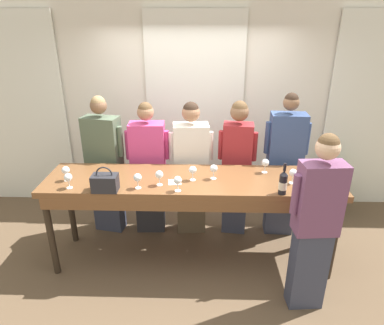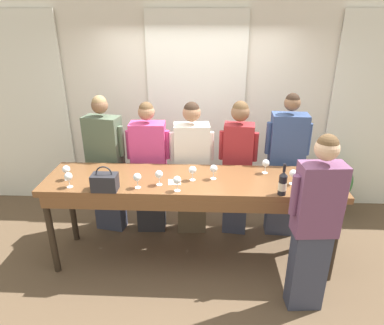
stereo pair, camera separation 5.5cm
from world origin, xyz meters
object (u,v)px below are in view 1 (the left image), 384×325
object	(u,v)px
wine_bottle	(283,183)
wine_glass_front_right	(265,163)
wine_glass_center_mid	(138,178)
host_pouring	(315,224)
guest_pink_top	(149,169)
wine_glass_back_mid	(178,181)
guest_olive_jacket	(105,165)
potted_plant	(337,185)
guest_striped_shirt	(236,166)
wine_glass_center_right	(214,169)
wine_glass_front_left	(66,171)
wine_glass_back_right	(293,173)
wine_glass_back_left	(68,178)
wine_glass_center_left	(159,175)
guest_navy_coat	(284,166)
wine_glass_front_mid	(193,170)
guest_cream_sweater	(191,169)
tasting_bar	(192,187)
handbag	(105,182)

from	to	relation	value
wine_bottle	wine_glass_front_right	distance (m)	0.49
wine_bottle	wine_glass_center_mid	distance (m)	1.40
host_pouring	guest_pink_top	bearing A→B (deg)	143.13
wine_glass_back_mid	host_pouring	world-z (taller)	host_pouring
guest_olive_jacket	potted_plant	world-z (taller)	guest_olive_jacket
guest_striped_shirt	wine_glass_center_right	bearing A→B (deg)	-117.27
wine_glass_front_left	wine_glass_back_right	size ratio (longest dim) A/B	1.00
wine_glass_back_left	guest_striped_shirt	xyz separation A→B (m)	(1.74, 0.84, -0.23)
wine_glass_center_mid	wine_glass_back_right	xyz separation A→B (m)	(1.55, 0.15, 0.00)
wine_glass_center_left	wine_glass_back_left	world-z (taller)	same
wine_glass_front_right	wine_glass_center_mid	size ratio (longest dim) A/B	1.00
guest_olive_jacket	wine_glass_center_left	bearing A→B (deg)	-44.24
wine_glass_front_left	guest_striped_shirt	bearing A→B (deg)	20.27
wine_glass_front_left	guest_navy_coat	size ratio (longest dim) A/B	0.09
wine_glass_back_left	wine_glass_front_mid	bearing A→B (deg)	9.92
wine_glass_back_mid	guest_cream_sweater	world-z (taller)	guest_cream_sweater
guest_olive_jacket	wine_glass_back_left	bearing A→B (deg)	-97.98
guest_olive_jacket	guest_cream_sweater	xyz separation A→B (m)	(1.06, 0.00, -0.03)
wine_glass_back_right	host_pouring	world-z (taller)	host_pouring
wine_bottle	wine_glass_back_mid	world-z (taller)	wine_bottle
wine_bottle	guest_striped_shirt	world-z (taller)	guest_striped_shirt
wine_glass_front_mid	guest_navy_coat	xyz separation A→B (m)	(1.09, 0.63, -0.21)
wine_glass_center_right	guest_olive_jacket	xyz separation A→B (m)	(-1.32, 0.58, -0.23)
wine_glass_back_mid	guest_cream_sweater	distance (m)	0.92
tasting_bar	wine_glass_back_left	world-z (taller)	wine_glass_back_left
wine_glass_center_mid	wine_glass_center_right	world-z (taller)	same
wine_glass_center_mid	guest_cream_sweater	xyz separation A→B (m)	(0.50, 0.82, -0.27)
tasting_bar	wine_glass_center_right	bearing A→B (deg)	5.92
tasting_bar	guest_pink_top	world-z (taller)	guest_pink_top
wine_glass_center_left	guest_olive_jacket	world-z (taller)	guest_olive_jacket
wine_bottle	handbag	distance (m)	1.71
wine_glass_front_left	host_pouring	bearing A→B (deg)	-13.37
tasting_bar	guest_pink_top	bearing A→B (deg)	132.24
wine_glass_back_right	guest_olive_jacket	bearing A→B (deg)	162.41
handbag	wine_glass_center_left	bearing A→B (deg)	14.63
wine_glass_center_left	guest_striped_shirt	xyz separation A→B (m)	(0.85, 0.75, -0.23)
wine_bottle	guest_striped_shirt	xyz separation A→B (m)	(-0.35, 0.90, -0.23)
handbag	wine_glass_front_mid	bearing A→B (deg)	16.84
wine_glass_center_mid	potted_plant	world-z (taller)	wine_glass_center_mid
handbag	potted_plant	bearing A→B (deg)	25.86
guest_pink_top	wine_glass_center_right	bearing A→B (deg)	-36.83
wine_glass_center_right	wine_glass_front_right	bearing A→B (deg)	16.72
tasting_bar	wine_glass_front_right	xyz separation A→B (m)	(0.79, 0.19, 0.20)
wine_glass_front_right	wine_glass_back_left	xyz separation A→B (m)	(-2.00, -0.43, 0.00)
tasting_bar	wine_glass_back_right	size ratio (longest dim) A/B	19.65
wine_glass_center_mid	wine_glass_back_mid	world-z (taller)	same
guest_olive_jacket	wine_glass_center_right	bearing A→B (deg)	-23.88
host_pouring	wine_glass_back_right	bearing A→B (deg)	97.97
wine_glass_back_left	potted_plant	distance (m)	3.53
handbag	host_pouring	xyz separation A→B (m)	(1.94, -0.36, -0.20)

